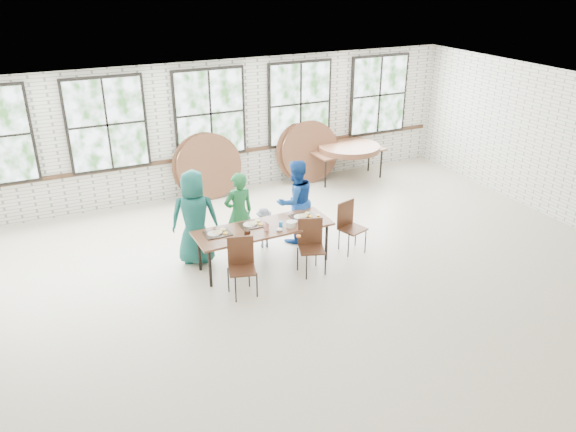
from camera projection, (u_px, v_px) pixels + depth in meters
name	position (u px, v px, depth m)	size (l,w,h in m)	color
room	(210.00, 115.00, 12.33)	(12.00, 12.00, 12.00)	beige
dining_table	(264.00, 230.00, 9.67)	(2.41, 0.85, 0.74)	brown
chair_near_left	(241.00, 261.00, 8.93)	(0.52, 0.51, 0.95)	#472717
chair_near_right	(311.00, 241.00, 9.56)	(0.53, 0.52, 0.95)	#472717
chair_spare	(349.00, 222.00, 10.27)	(0.52, 0.51, 0.95)	#472717
adult_teal	(195.00, 217.00, 9.74)	(0.83, 0.54, 1.71)	#185C52
adult_green	(239.00, 213.00, 10.09)	(0.57, 0.37, 1.55)	#1B6833
toddler	(264.00, 228.00, 10.44)	(0.51, 0.29, 0.78)	#162546
adult_blue	(295.00, 201.00, 10.52)	(0.78, 0.61, 1.61)	#16449B
storage_table	(349.00, 152.00, 13.63)	(1.84, 0.86, 0.74)	brown
tabletop_clutter	(270.00, 225.00, 9.67)	(2.05, 0.63, 0.11)	black
round_tops_stacked	(349.00, 148.00, 13.58)	(1.50, 1.50, 0.13)	brown
round_tops_leaning	(259.00, 159.00, 13.02)	(4.11, 0.44, 1.49)	brown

